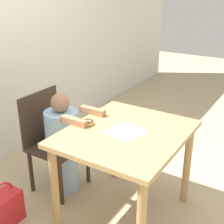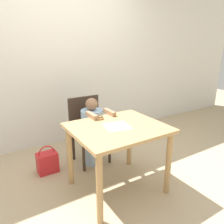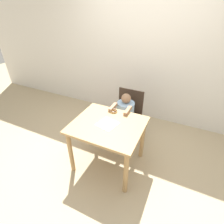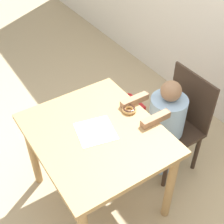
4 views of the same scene
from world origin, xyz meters
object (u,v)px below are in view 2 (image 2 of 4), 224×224
at_px(donut, 99,117).
at_px(handbag, 47,162).
at_px(chair, 88,129).
at_px(child_figure, 93,133).

height_order(donut, handbag, donut).
distance_m(chair, handbag, 0.66).
relative_size(chair, child_figure, 0.97).
distance_m(child_figure, donut, 0.45).
distance_m(donut, handbag, 0.90).
bearing_deg(chair, handbag, -178.31).
xyz_separation_m(chair, donut, (-0.07, -0.43, 0.30)).
bearing_deg(chair, donut, -98.71).
bearing_deg(child_figure, handbag, 169.77).
distance_m(chair, donut, 0.53).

